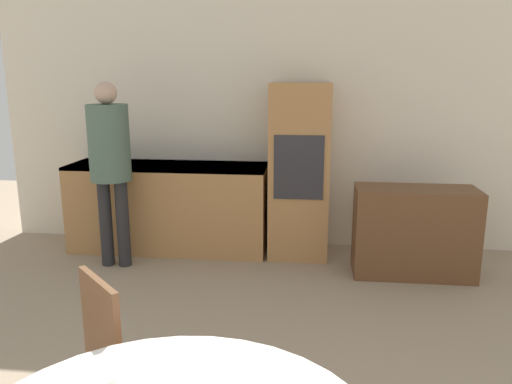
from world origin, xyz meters
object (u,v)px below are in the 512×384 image
at_px(oven_unit, 299,171).
at_px(sideboard, 414,232).
at_px(bowl_near, 95,379).
at_px(chair_far_left, 84,372).
at_px(person_standing, 110,155).

bearing_deg(oven_unit, sideboard, -23.05).
bearing_deg(sideboard, bowl_near, -118.63).
bearing_deg(chair_far_left, person_standing, 154.40).
relative_size(oven_unit, person_standing, 0.99).
bearing_deg(bowl_near, oven_unit, 80.34).
relative_size(sideboard, bowl_near, 7.11).
xyz_separation_m(chair_far_left, person_standing, (-0.87, 2.48, 0.55)).
bearing_deg(chair_far_left, sideboard, 98.82).
distance_m(oven_unit, bowl_near, 3.48).
distance_m(sideboard, bowl_near, 3.42).
bearing_deg(person_standing, oven_unit, 17.33).
relative_size(sideboard, person_standing, 0.62).
xyz_separation_m(person_standing, bowl_near, (1.12, -2.90, -0.29)).
distance_m(oven_unit, chair_far_left, 3.15).
bearing_deg(chair_far_left, bowl_near, -13.29).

